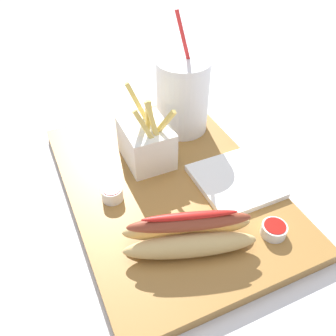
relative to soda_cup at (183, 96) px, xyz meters
The scene contains 8 objects.
ground_plane 0.19m from the soda_cup, 145.99° to the left, with size 2.40×2.40×0.02m, color silver.
food_tray 0.18m from the soda_cup, 145.99° to the left, with size 0.46×0.32×0.02m, color olive.
soda_cup is the anchor object (origin of this frame).
fries_basket 0.12m from the soda_cup, 123.03° to the left, with size 0.10×0.08×0.14m.
hot_dog_1 0.29m from the soda_cup, 155.96° to the left, with size 0.11×0.19×0.06m.
ketchup_cup_1 0.30m from the soda_cup, behind, with size 0.04×0.04×0.02m.
ketchup_cup_2 0.24m from the soda_cup, 125.64° to the left, with size 0.03×0.03×0.02m.
napkin_stack 0.19m from the soda_cup, behind, with size 0.13×0.12×0.01m, color white.
Camera 1 is at (-0.40, 0.18, 0.43)m, focal length 38.50 mm.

